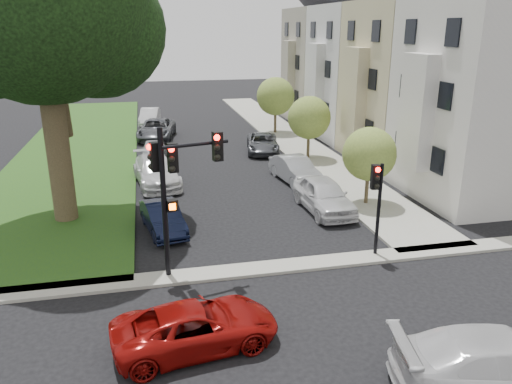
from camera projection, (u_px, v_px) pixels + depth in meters
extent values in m
plane|color=black|center=(289.00, 296.00, 16.44)|extent=(140.00, 140.00, 0.00)
cube|color=#21471B|center=(81.00, 146.00, 36.78)|extent=(8.00, 44.00, 0.12)
cube|color=#A1A1A0|center=(286.00, 136.00, 40.04)|extent=(3.50, 44.00, 0.12)
cube|color=#A1A1A0|center=(274.00, 267.00, 18.27)|extent=(60.00, 1.00, 0.12)
cube|color=beige|center=(487.00, 99.00, 24.85)|extent=(7.00, 7.40, 10.00)
cube|color=beige|center=(416.00, 112.00, 24.21)|extent=(0.70, 2.20, 5.50)
cube|color=black|center=(424.00, 91.00, 23.96)|extent=(0.08, 3.60, 6.00)
cube|color=gray|center=(411.00, 83.00, 31.80)|extent=(7.00, 7.40, 10.00)
cube|color=gray|center=(354.00, 93.00, 31.16)|extent=(0.70, 2.20, 5.50)
cube|color=black|center=(360.00, 76.00, 30.90)|extent=(0.08, 3.60, 6.00)
cube|color=#A09F9D|center=(362.00, 73.00, 38.74)|extent=(7.00, 7.40, 10.00)
cube|color=#A09F9D|center=(315.00, 81.00, 38.10)|extent=(0.70, 2.20, 5.50)
cube|color=black|center=(319.00, 67.00, 37.85)|extent=(0.08, 3.60, 6.00)
cube|color=tan|center=(328.00, 66.00, 45.69)|extent=(7.00, 7.40, 10.00)
cube|color=tan|center=(288.00, 72.00, 45.05)|extent=(0.70, 2.20, 5.50)
cube|color=black|center=(291.00, 61.00, 44.79)|extent=(0.08, 3.60, 6.00)
cylinder|color=#342A1D|center=(57.00, 141.00, 21.68)|extent=(1.02, 1.02, 7.41)
sphere|color=black|center=(97.00, 29.00, 21.50)|extent=(5.93, 5.93, 5.93)
cylinder|color=#342A1D|center=(367.00, 187.00, 24.55)|extent=(0.19, 0.19, 1.86)
sphere|color=olive|center=(369.00, 154.00, 24.02)|extent=(2.61, 2.61, 2.61)
cylinder|color=#342A1D|center=(308.00, 145.00, 33.02)|extent=(0.20, 0.20, 2.00)
sphere|color=olive|center=(309.00, 118.00, 32.45)|extent=(2.80, 2.80, 2.80)
cylinder|color=#342A1D|center=(275.00, 120.00, 40.99)|extent=(0.22, 0.22, 2.19)
sphere|color=olive|center=(275.00, 96.00, 40.37)|extent=(3.07, 3.07, 3.07)
cylinder|color=black|center=(164.00, 206.00, 16.84)|extent=(0.23, 0.23, 5.38)
cylinder|color=black|center=(196.00, 144.00, 16.42)|extent=(2.24, 0.66, 0.12)
cube|color=black|center=(173.00, 158.00, 16.39)|extent=(0.37, 0.33, 0.98)
cube|color=black|center=(218.00, 146.00, 16.60)|extent=(0.37, 0.33, 0.98)
cube|color=black|center=(155.00, 157.00, 16.51)|extent=(0.33, 0.37, 0.98)
sphere|color=#FF0C05|center=(172.00, 149.00, 16.14)|extent=(0.21, 0.21, 0.21)
sphere|color=black|center=(173.00, 169.00, 16.35)|extent=(0.21, 0.21, 0.21)
cube|color=black|center=(172.00, 205.00, 16.89)|extent=(0.41, 0.34, 0.39)
cube|color=#FF5905|center=(172.00, 207.00, 16.76)|extent=(0.23, 0.03, 0.23)
cylinder|color=black|center=(378.00, 211.00, 18.74)|extent=(0.15, 0.15, 3.70)
cube|color=black|center=(375.00, 177.00, 18.26)|extent=(0.32, 0.28, 0.92)
sphere|color=#FF0C05|center=(378.00, 170.00, 18.02)|extent=(0.19, 0.19, 0.19)
imported|color=maroon|center=(196.00, 326.00, 13.67)|extent=(4.83, 2.76, 1.27)
imported|color=silver|center=(504.00, 364.00, 11.93)|extent=(5.65, 3.12, 1.55)
imported|color=silver|center=(324.00, 195.00, 23.78)|extent=(2.04, 4.77, 1.60)
imported|color=#999BA0|center=(295.00, 170.00, 28.31)|extent=(2.13, 4.55, 1.44)
imported|color=#3F4247|center=(263.00, 143.00, 35.05)|extent=(2.95, 4.96, 1.29)
imported|color=black|center=(163.00, 218.00, 21.43)|extent=(2.00, 4.03, 1.27)
imported|color=silver|center=(156.00, 171.00, 27.81)|extent=(2.80, 5.55, 1.55)
imported|color=#999BA0|center=(154.00, 151.00, 32.67)|extent=(1.83, 4.03, 1.34)
imported|color=#3F4247|center=(157.00, 129.00, 39.19)|extent=(3.44, 5.89, 1.54)
imported|color=silver|center=(150.00, 117.00, 44.96)|extent=(2.10, 4.56, 1.45)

